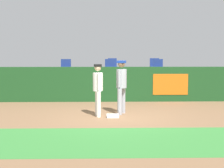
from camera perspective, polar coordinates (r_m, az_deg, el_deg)
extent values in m
plane|color=#846042|center=(11.62, 0.56, -5.37)|extent=(60.00, 60.00, 0.00)
cube|color=#388438|center=(8.60, 1.28, -9.20)|extent=(18.00, 2.80, 0.01)
cube|color=white|center=(11.57, 0.12, -5.21)|extent=(0.40, 0.40, 0.08)
cylinder|color=white|center=(11.81, -2.41, -3.09)|extent=(0.15, 0.15, 0.85)
cylinder|color=white|center=(11.51, -2.20, -3.32)|extent=(0.15, 0.15, 0.85)
cylinder|color=white|center=(11.58, -2.32, 0.36)|extent=(0.37, 0.37, 0.60)
sphere|color=beige|center=(11.54, -2.33, 2.68)|extent=(0.22, 0.22, 0.22)
cube|color=black|center=(11.54, -2.33, 3.04)|extent=(0.27, 0.27, 0.08)
cylinder|color=white|center=(11.77, -2.45, 0.54)|extent=(0.09, 0.09, 0.56)
cylinder|color=white|center=(11.38, -2.19, 0.37)|extent=(0.09, 0.09, 0.56)
ellipsoid|color=brown|center=(11.81, -1.98, -0.62)|extent=(0.15, 0.22, 0.28)
cylinder|color=#9EA3AD|center=(12.23, 1.83, -2.67)|extent=(0.15, 0.15, 0.91)
cylinder|color=#9EA3AD|center=(11.93, 1.26, -2.88)|extent=(0.15, 0.15, 0.91)
cylinder|color=#9EA3AD|center=(11.99, 1.56, 0.89)|extent=(0.46, 0.46, 0.64)
sphere|color=#8C6647|center=(11.96, 1.56, 3.27)|extent=(0.24, 0.24, 0.24)
cube|color=#193899|center=(11.96, 1.56, 3.64)|extent=(0.33, 0.33, 0.08)
cylinder|color=#9EA3AD|center=(12.19, 1.92, 1.05)|extent=(0.09, 0.09, 0.60)
cylinder|color=#9EA3AD|center=(11.80, 1.18, 0.91)|extent=(0.09, 0.09, 0.60)
cube|color=#19471E|center=(15.03, 0.10, -0.03)|extent=(18.00, 0.24, 1.49)
cube|color=orange|center=(15.17, 9.50, -0.06)|extent=(1.50, 0.02, 0.89)
cube|color=#59595E|center=(17.61, -0.12, -0.12)|extent=(18.00, 4.80, 0.95)
cylinder|color=#4C4C51|center=(16.56, 7.57, 1.83)|extent=(0.08, 0.08, 0.40)
cube|color=navy|center=(16.55, 7.58, 2.52)|extent=(0.46, 0.44, 0.08)
cube|color=navy|center=(16.73, 7.49, 3.37)|extent=(0.46, 0.06, 0.40)
cylinder|color=#4C4C51|center=(16.36, -0.36, 1.83)|extent=(0.08, 0.08, 0.40)
cube|color=navy|center=(16.35, -0.36, 2.53)|extent=(0.45, 0.44, 0.08)
cube|color=navy|center=(16.53, -0.37, 3.39)|extent=(0.45, 0.06, 0.40)
cylinder|color=#4C4C51|center=(18.16, 0.07, 2.19)|extent=(0.08, 0.08, 0.40)
cube|color=navy|center=(18.15, 0.07, 2.82)|extent=(0.45, 0.44, 0.08)
cube|color=navy|center=(18.33, 0.06, 3.59)|extent=(0.45, 0.06, 0.40)
cylinder|color=#4C4C51|center=(18.35, 6.99, 2.18)|extent=(0.08, 0.08, 0.40)
cube|color=navy|center=(18.34, 7.00, 2.80)|extent=(0.48, 0.44, 0.08)
cube|color=navy|center=(18.52, 6.92, 3.57)|extent=(0.48, 0.06, 0.40)
cylinder|color=#4C4C51|center=(16.45, -7.56, 1.80)|extent=(0.08, 0.08, 0.40)
cube|color=navy|center=(16.44, -7.57, 2.50)|extent=(0.47, 0.44, 0.08)
cube|color=navy|center=(16.62, -7.51, 3.36)|extent=(0.47, 0.06, 0.40)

